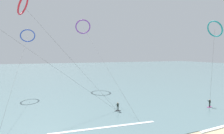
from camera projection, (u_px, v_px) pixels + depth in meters
name	position (u px, v px, depth m)	size (l,w,h in m)	color
sea_water	(70.00, 70.00, 113.60)	(400.00, 200.00, 0.08)	slate
surfer_charcoal	(118.00, 107.00, 31.18)	(1.40, 0.63, 1.70)	black
surfer_magenta	(210.00, 104.00, 33.38)	(1.40, 0.61, 1.70)	#CC288E
kite_cobalt	(28.00, 36.00, 47.36)	(4.67, 36.11, 18.58)	#2647B7
kite_violet	(83.00, 27.00, 58.99)	(5.65, 39.62, 23.92)	purple
kite_teal	(215.00, 29.00, 35.18)	(4.36, 4.10, 18.55)	teal
kite_crimson	(23.00, 5.00, 32.63)	(18.30, 11.97, 23.33)	red
wave_crest_far	(105.00, 128.00, 24.06)	(16.39, 0.50, 0.12)	white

